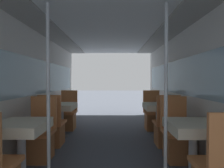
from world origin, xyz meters
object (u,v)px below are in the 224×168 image
at_px(chair_right_far_0, 177,141).
at_px(support_pole_right_0, 166,92).
at_px(chair_left_near_1, 53,130).
at_px(dining_table_right_0, 193,131).
at_px(support_pole_left_0, 48,92).
at_px(dining_table_left_0, 21,131).
at_px(chair_left_far_0, 40,141).
at_px(chair_right_far_1, 153,118).
at_px(dining_table_right_1, 158,109).
at_px(chair_right_near_1, 166,130).
at_px(chair_left_far_1, 68,118).
at_px(dining_table_left_1, 61,109).

xyz_separation_m(chair_right_far_0, support_pole_right_0, (-0.35, -0.56, 0.82)).
xyz_separation_m(chair_left_near_1, dining_table_right_0, (2.19, -1.15, 0.33)).
relative_size(support_pole_left_0, dining_table_right_0, 3.02).
xyz_separation_m(dining_table_left_0, dining_table_right_0, (2.19, 0.00, 0.00)).
height_order(chair_left_far_0, dining_table_right_0, chair_left_far_0).
distance_m(chair_right_far_0, support_pole_right_0, 1.05).
bearing_deg(chair_right_far_1, dining_table_left_0, 46.11).
relative_size(chair_right_far_0, support_pole_right_0, 0.45).
relative_size(dining_table_right_1, chair_right_near_1, 0.74).
relative_size(chair_left_far_1, chair_right_far_1, 1.00).
bearing_deg(chair_right_near_1, support_pole_left_0, -148.00).
xyz_separation_m(chair_left_near_1, chair_right_far_1, (2.19, 1.12, 0.00)).
distance_m(dining_table_right_0, chair_right_far_0, 0.65).
bearing_deg(chair_right_far_0, dining_table_left_0, 14.43).
relative_size(chair_left_far_0, dining_table_right_0, 1.35).
xyz_separation_m(dining_table_left_0, dining_table_right_1, (2.19, 1.71, 0.00)).
bearing_deg(chair_left_far_1, dining_table_right_1, 165.57).
height_order(dining_table_left_0, chair_left_far_1, chair_left_far_1).
xyz_separation_m(support_pole_left_0, dining_table_right_1, (1.84, 1.71, -0.49)).
height_order(dining_table_right_0, support_pole_right_0, support_pole_right_0).
distance_m(dining_table_left_1, chair_right_far_1, 2.28).
relative_size(dining_table_right_0, support_pole_right_0, 0.33).
bearing_deg(chair_left_near_1, support_pole_right_0, -32.00).
relative_size(chair_left_far_0, dining_table_left_1, 1.35).
distance_m(dining_table_left_0, support_pole_left_0, 0.60).
bearing_deg(dining_table_left_1, chair_right_far_1, 14.43).
bearing_deg(support_pole_right_0, chair_right_far_0, 58.14).
relative_size(dining_table_left_1, chair_left_near_1, 0.74).
relative_size(dining_table_left_1, chair_left_far_1, 0.74).
bearing_deg(chair_right_near_1, dining_table_right_0, -90.00).
height_order(chair_right_far_0, chair_right_far_1, same).
height_order(dining_table_left_0, dining_table_left_1, same).
xyz_separation_m(dining_table_left_0, chair_left_far_1, (0.00, 2.27, -0.33)).
height_order(chair_left_far_1, chair_right_near_1, same).
distance_m(dining_table_left_0, support_pole_right_0, 1.90).
height_order(dining_table_left_1, chair_right_near_1, chair_right_near_1).
bearing_deg(chair_left_near_1, chair_right_near_1, 0.00).
distance_m(chair_left_far_0, support_pole_left_0, 1.05).
relative_size(support_pole_right_0, dining_table_right_1, 3.02).
bearing_deg(chair_left_far_0, chair_right_near_1, -165.01).
xyz_separation_m(dining_table_right_0, chair_right_far_0, (0.00, 0.56, -0.33)).
distance_m(dining_table_left_0, dining_table_right_0, 2.19).
height_order(chair_left_far_1, chair_right_far_1, same).
relative_size(support_pole_left_0, chair_right_far_0, 2.25).
height_order(chair_left_far_0, chair_left_near_1, same).
bearing_deg(dining_table_left_1, dining_table_left_0, -90.00).
xyz_separation_m(chair_left_near_1, chair_left_far_1, (0.00, 1.12, 0.00)).
relative_size(dining_table_left_1, dining_table_right_1, 1.00).
bearing_deg(chair_right_far_1, chair_right_near_1, 90.00).
height_order(dining_table_left_1, chair_right_far_1, chair_right_far_1).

